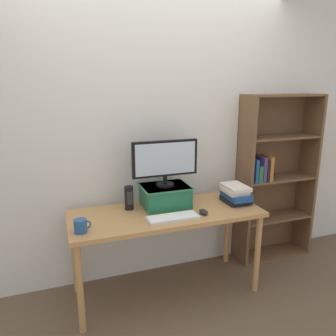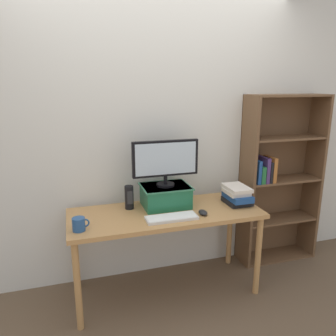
% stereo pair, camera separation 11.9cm
% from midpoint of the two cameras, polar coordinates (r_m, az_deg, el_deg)
% --- Properties ---
extents(ground_plane, '(12.00, 12.00, 0.00)m').
position_cam_midpoint_polar(ground_plane, '(3.08, -1.51, -20.51)').
color(ground_plane, brown).
extents(back_wall, '(7.00, 0.08, 2.60)m').
position_cam_midpoint_polar(back_wall, '(2.94, -4.15, 5.41)').
color(back_wall, silver).
rests_on(back_wall, ground_plane).
extents(desk, '(1.57, 0.62, 0.74)m').
position_cam_midpoint_polar(desk, '(2.75, -1.61, -9.15)').
color(desk, '#B7844C').
rests_on(desk, ground_plane).
extents(bookshelf_unit, '(0.79, 0.28, 1.67)m').
position_cam_midpoint_polar(bookshelf_unit, '(3.45, 16.89, -1.52)').
color(bookshelf_unit, brown).
rests_on(bookshelf_unit, ground_plane).
extents(riser_box, '(0.41, 0.32, 0.18)m').
position_cam_midpoint_polar(riser_box, '(2.80, -1.72, -4.77)').
color(riser_box, '#1E6642').
rests_on(riser_box, desk).
extents(computer_monitor, '(0.56, 0.15, 0.39)m').
position_cam_midpoint_polar(computer_monitor, '(2.71, -1.76, 1.35)').
color(computer_monitor, black).
rests_on(computer_monitor, riser_box).
extents(keyboard, '(0.40, 0.15, 0.02)m').
position_cam_midpoint_polar(keyboard, '(2.57, -0.50, -8.64)').
color(keyboard, silver).
rests_on(keyboard, desk).
extents(computer_mouse, '(0.06, 0.10, 0.04)m').
position_cam_midpoint_polar(computer_mouse, '(2.67, 4.92, -7.63)').
color(computer_mouse, black).
rests_on(computer_mouse, desk).
extents(book_stack, '(0.21, 0.27, 0.16)m').
position_cam_midpoint_polar(book_stack, '(2.94, 10.55, -4.48)').
color(book_stack, black).
rests_on(book_stack, desk).
extents(coffee_mug, '(0.12, 0.09, 0.10)m').
position_cam_midpoint_polar(coffee_mug, '(2.44, -16.32, -9.67)').
color(coffee_mug, '#234C84').
rests_on(coffee_mug, desk).
extents(desk_speaker, '(0.07, 0.08, 0.20)m').
position_cam_midpoint_polar(desk_speaker, '(2.76, -8.05, -5.19)').
color(desk_speaker, black).
rests_on(desk_speaker, desk).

